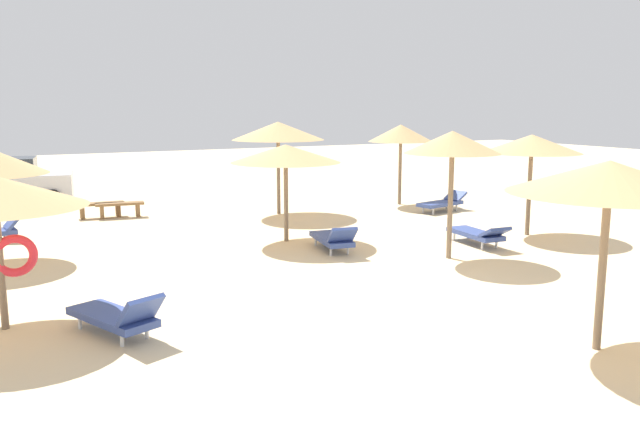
% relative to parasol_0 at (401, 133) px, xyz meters
% --- Properties ---
extents(ground_plane, '(80.00, 80.00, 0.00)m').
position_rel_parasol_0_xyz_m(ground_plane, '(-6.73, -9.67, -2.56)').
color(ground_plane, beige).
extents(parasol_0, '(2.31, 2.31, 2.88)m').
position_rel_parasol_0_xyz_m(parasol_0, '(0.00, 0.00, 0.00)').
color(parasol_0, '#75604C').
rests_on(parasol_0, ground).
extents(parasol_2, '(2.68, 2.68, 2.79)m').
position_rel_parasol_0_xyz_m(parasol_2, '(0.02, -6.24, -0.04)').
color(parasol_2, '#75604C').
rests_on(parasol_2, ground).
extents(parasol_3, '(2.89, 2.89, 2.57)m').
position_rel_parasol_0_xyz_m(parasol_3, '(-6.30, -3.90, -0.24)').
color(parasol_3, '#75604C').
rests_on(parasol_3, ground).
extents(parasol_5, '(2.24, 2.24, 3.00)m').
position_rel_parasol_0_xyz_m(parasol_5, '(-3.67, -7.42, 0.16)').
color(parasol_5, '#75604C').
rests_on(parasol_5, ground).
extents(parasol_8, '(3.01, 3.01, 3.04)m').
position_rel_parasol_0_xyz_m(parasol_8, '(-4.74, 0.12, 0.17)').
color(parasol_8, '#75604C').
rests_on(parasol_8, ground).
extents(parasol_9, '(2.88, 2.88, 2.82)m').
position_rel_parasol_0_xyz_m(parasol_9, '(-5.37, -13.01, 0.01)').
color(parasol_9, '#75604C').
rests_on(parasol_9, ground).
extents(lounger_0, '(2.00, 1.02, 0.64)m').
position_rel_parasol_0_xyz_m(lounger_0, '(0.42, -1.98, -2.25)').
color(lounger_0, '#33478C').
rests_on(lounger_0, ground).
extents(lounger_2, '(0.78, 1.96, 0.63)m').
position_rel_parasol_0_xyz_m(lounger_2, '(-2.12, -6.67, -2.25)').
color(lounger_2, '#33478C').
rests_on(lounger_2, ground).
extents(lounger_3, '(0.94, 1.95, 0.75)m').
position_rel_parasol_0_xyz_m(lounger_3, '(-5.76, -5.51, -2.24)').
color(lounger_3, '#33478C').
rests_on(lounger_3, ground).
extents(lounger_4, '(1.30, 1.96, 0.79)m').
position_rel_parasol_0_xyz_m(lounger_4, '(-11.62, -9.14, -2.24)').
color(lounger_4, '#33478C').
rests_on(lounger_4, ground).
extents(bench_0, '(1.54, 0.59, 0.49)m').
position_rel_parasol_0_xyz_m(bench_0, '(-9.55, 1.82, -2.22)').
color(bench_0, brown).
rests_on(bench_0, ground).
extents(bench_1, '(1.51, 0.45, 0.49)m').
position_rel_parasol_0_xyz_m(bench_1, '(-10.11, 2.14, -2.22)').
color(bench_1, brown).
rests_on(bench_1, ground).
extents(parked_car, '(4.21, 2.46, 1.72)m').
position_rel_parasol_0_xyz_m(parked_car, '(-12.51, 6.10, -1.74)').
color(parked_car, silver).
rests_on(parked_car, ground).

